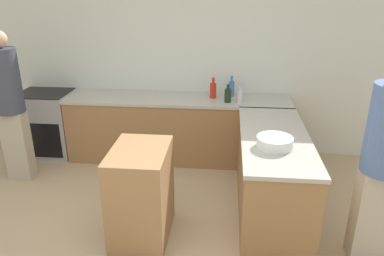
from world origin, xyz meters
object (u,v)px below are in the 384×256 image
at_px(mixing_bowl, 275,142).
at_px(island_table, 141,194).
at_px(vinegar_bottle_clear, 240,96).
at_px(person_by_range, 10,102).
at_px(water_bottle_blue, 231,88).
at_px(range_oven, 48,123).
at_px(wine_bottle_dark, 228,95).
at_px(hot_sauce_bottle, 213,90).

bearing_deg(mixing_bowl, island_table, -168.63).
distance_m(vinegar_bottle_clear, person_by_range, 2.80).
distance_m(island_table, vinegar_bottle_clear, 1.94).
xyz_separation_m(mixing_bowl, vinegar_bottle_clear, (-0.30, 1.36, 0.03)).
distance_m(island_table, water_bottle_blue, 2.13).
xyz_separation_m(range_oven, water_bottle_blue, (2.59, 0.13, 0.55)).
height_order(wine_bottle_dark, hot_sauce_bottle, hot_sauce_bottle).
relative_size(range_oven, wine_bottle_dark, 3.86).
bearing_deg(person_by_range, island_table, -28.80).
distance_m(range_oven, person_by_range, 0.95).
distance_m(water_bottle_blue, vinegar_bottle_clear, 0.30).
xyz_separation_m(range_oven, island_table, (1.76, -1.75, 0.01)).
distance_m(range_oven, island_table, 2.48).
relative_size(wine_bottle_dark, person_by_range, 0.13).
xyz_separation_m(mixing_bowl, hot_sauce_bottle, (-0.65, 1.53, 0.06)).
relative_size(mixing_bowl, water_bottle_blue, 1.23).
relative_size(water_bottle_blue, person_by_range, 0.15).
bearing_deg(wine_bottle_dark, mixing_bowl, -71.67).
distance_m(island_table, wine_bottle_dark, 1.87).
bearing_deg(range_oven, hot_sauce_bottle, 0.59).
bearing_deg(wine_bottle_dark, island_table, -116.05).
xyz_separation_m(range_oven, vinegar_bottle_clear, (2.70, -0.14, 0.52)).
bearing_deg(island_table, water_bottle_blue, 66.18).
relative_size(range_oven, person_by_range, 0.49).
distance_m(range_oven, mixing_bowl, 3.39).
relative_size(island_table, person_by_range, 0.50).
xyz_separation_m(range_oven, hot_sauce_bottle, (2.35, 0.02, 0.55)).
bearing_deg(water_bottle_blue, wine_bottle_dark, -99.32).
relative_size(hot_sauce_bottle, vinegar_bottle_clear, 1.39).
relative_size(vinegar_bottle_clear, person_by_range, 0.11).
distance_m(island_table, person_by_range, 2.11).
bearing_deg(wine_bottle_dark, water_bottle_blue, 80.68).
relative_size(range_oven, vinegar_bottle_clear, 4.53).
height_order(mixing_bowl, vinegar_bottle_clear, vinegar_bottle_clear).
relative_size(range_oven, island_table, 0.98).
height_order(island_table, hot_sauce_bottle, hot_sauce_bottle).
bearing_deg(island_table, range_oven, 135.10).
distance_m(range_oven, wine_bottle_dark, 2.61).
xyz_separation_m(water_bottle_blue, vinegar_bottle_clear, (0.11, -0.27, -0.03)).
bearing_deg(range_oven, person_by_range, -91.81).
distance_m(water_bottle_blue, person_by_range, 2.77).
height_order(wine_bottle_dark, water_bottle_blue, water_bottle_blue).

